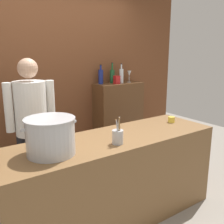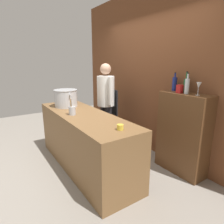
{
  "view_description": "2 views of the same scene",
  "coord_description": "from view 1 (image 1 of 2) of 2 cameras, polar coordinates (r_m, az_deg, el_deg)",
  "views": [
    {
      "loc": [
        -1.39,
        -1.98,
        1.75
      ],
      "look_at": [
        0.26,
        0.37,
        1.05
      ],
      "focal_mm": 41.73,
      "sensor_mm": 36.0,
      "label": 1
    },
    {
      "loc": [
        2.66,
        -1.24,
        1.69
      ],
      "look_at": [
        0.21,
        0.39,
        0.92
      ],
      "focal_mm": 30.91,
      "sensor_mm": 36.0,
      "label": 2
    }
  ],
  "objects": [
    {
      "name": "stockpot_large",
      "position": [
        2.2,
        -13.32,
        -5.18
      ],
      "size": [
        0.47,
        0.42,
        0.31
      ],
      "color": "#B7BABF",
      "rests_on": "prep_counter"
    },
    {
      "name": "utensil_crock",
      "position": [
        2.39,
        1.26,
        -5.37
      ],
      "size": [
        0.1,
        0.1,
        0.26
      ],
      "color": "#B7BABF",
      "rests_on": "prep_counter"
    },
    {
      "name": "wine_bottle_cobalt",
      "position": [
        3.87,
        -2.48,
        7.81
      ],
      "size": [
        0.07,
        0.07,
        0.28
      ],
      "color": "navy",
      "rests_on": "bar_cabinet"
    },
    {
      "name": "prep_counter",
      "position": [
        2.75,
        0.0,
        -14.56
      ],
      "size": [
        2.27,
        0.7,
        0.9
      ],
      "primitive_type": "cube",
      "color": "brown",
      "rests_on": "ground_plane"
    },
    {
      "name": "wine_bottle_green",
      "position": [
        3.98,
        0.06,
        7.95
      ],
      "size": [
        0.07,
        0.07,
        0.31
      ],
      "color": "#1E592D",
      "rests_on": "bar_cabinet"
    },
    {
      "name": "wine_glass_wide",
      "position": [
        4.06,
        3.79,
        8.32
      ],
      "size": [
        0.07,
        0.07,
        0.18
      ],
      "color": "silver",
      "rests_on": "bar_cabinet"
    },
    {
      "name": "bar_cabinet",
      "position": [
        4.11,
        1.4,
        -2.28
      ],
      "size": [
        0.76,
        0.32,
        1.25
      ],
      "primitive_type": "cube",
      "color": "brown",
      "rests_on": "ground_plane"
    },
    {
      "name": "brick_back_panel",
      "position": [
        3.67,
        -12.86,
        9.4
      ],
      "size": [
        4.4,
        0.1,
        3.0
      ],
      "primitive_type": "cube",
      "color": "brown",
      "rests_on": "ground_plane"
    },
    {
      "name": "wine_bottle_clear",
      "position": [
        3.95,
        2.07,
        7.97
      ],
      "size": [
        0.06,
        0.06,
        0.29
      ],
      "color": "silver",
      "rests_on": "bar_cabinet"
    },
    {
      "name": "spice_tin_red",
      "position": [
        3.88,
        1.03,
        7.08
      ],
      "size": [
        0.07,
        0.07,
        0.12
      ],
      "primitive_type": "cube",
      "color": "red",
      "rests_on": "bar_cabinet"
    },
    {
      "name": "ground_plane",
      "position": [
        2.99,
        0.0,
        -22.19
      ],
      "size": [
        8.0,
        8.0,
        0.0
      ],
      "primitive_type": "plane",
      "color": "gray"
    },
    {
      "name": "butter_jar",
      "position": [
        3.17,
        12.88,
        -1.61
      ],
      "size": [
        0.08,
        0.08,
        0.07
      ],
      "primitive_type": "cylinder",
      "color": "yellow",
      "rests_on": "prep_counter"
    },
    {
      "name": "chef",
      "position": [
        2.97,
        -17.19,
        -2.31
      ],
      "size": [
        0.53,
        0.38,
        1.66
      ],
      "rotation": [
        0.0,
        0.0,
        3.02
      ],
      "color": "black",
      "rests_on": "ground_plane"
    }
  ]
}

